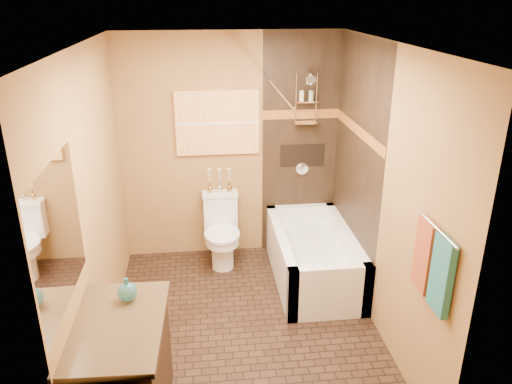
{
  "coord_description": "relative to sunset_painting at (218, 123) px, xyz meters",
  "views": [
    {
      "loc": [
        -0.33,
        -3.77,
        2.85
      ],
      "look_at": [
        0.15,
        0.4,
        1.17
      ],
      "focal_mm": 35.0,
      "sensor_mm": 36.0,
      "label": 1
    }
  ],
  "objects": [
    {
      "name": "towel_teal",
      "position": [
        1.3,
        -2.66,
        -0.37
      ],
      "size": [
        0.05,
        0.22,
        0.52
      ],
      "primitive_type": "cube",
      "color": "#1D6160",
      "rests_on": "towel_bar"
    },
    {
      "name": "ceiling",
      "position": [
        0.14,
        -1.48,
        0.95
      ],
      "size": [
        3.0,
        3.0,
        0.0
      ],
      "primitive_type": "plane",
      "color": "silver",
      "rests_on": "wall_back"
    },
    {
      "name": "teal_bottle",
      "position": [
        -0.74,
        -2.22,
        -0.6
      ],
      "size": [
        0.15,
        0.15,
        0.21
      ],
      "primitive_type": null,
      "rotation": [
        0.0,
        0.0,
        -0.08
      ],
      "color": "#246A6D",
      "rests_on": "vanity"
    },
    {
      "name": "wall_right",
      "position": [
        1.34,
        -1.48,
        -0.3
      ],
      "size": [
        0.02,
        3.0,
        2.5
      ],
      "primitive_type": "cube",
      "color": "olive",
      "rests_on": "floor"
    },
    {
      "name": "sunset_painting",
      "position": [
        0.0,
        0.0,
        0.0
      ],
      "size": [
        0.9,
        0.04,
        0.7
      ],
      "primitive_type": "cube",
      "color": "orange",
      "rests_on": "wall_back"
    },
    {
      "name": "toilet",
      "position": [
        -0.0,
        -0.26,
        -1.15
      ],
      "size": [
        0.4,
        0.59,
        0.78
      ],
      "rotation": [
        0.0,
        0.0,
        0.02
      ],
      "color": "white",
      "rests_on": "floor"
    },
    {
      "name": "wall_front",
      "position": [
        0.14,
        -2.98,
        -0.3
      ],
      "size": [
        2.4,
        0.02,
        2.5
      ],
      "primitive_type": "cube",
      "color": "olive",
      "rests_on": "floor"
    },
    {
      "name": "wall_left",
      "position": [
        -1.06,
        -1.48,
        -0.3
      ],
      "size": [
        0.02,
        3.0,
        2.5
      ],
      "primitive_type": "cube",
      "color": "olive",
      "rests_on": "floor"
    },
    {
      "name": "vanity_mirror",
      "position": [
        -1.05,
        -2.48,
        -0.05
      ],
      "size": [
        0.01,
        1.0,
        0.9
      ],
      "primitive_type": "cube",
      "color": "white",
      "rests_on": "wall_left"
    },
    {
      "name": "bud_vases",
      "position": [
        -0.0,
        -0.09,
        -0.62
      ],
      "size": [
        0.27,
        0.06,
        0.27
      ],
      "color": "gold",
      "rests_on": "toilet"
    },
    {
      "name": "vanity",
      "position": [
        -0.79,
        -2.48,
        -1.12
      ],
      "size": [
        0.63,
        0.99,
        0.86
      ],
      "rotation": [
        0.0,
        0.0,
        -0.04
      ],
      "color": "black",
      "rests_on": "floor"
    },
    {
      "name": "floor",
      "position": [
        0.14,
        -1.48,
        -1.55
      ],
      "size": [
        3.0,
        3.0,
        0.0
      ],
      "primitive_type": "plane",
      "color": "black",
      "rests_on": "ground"
    },
    {
      "name": "shower_fixtures",
      "position": [
        0.94,
        -0.1,
        0.12
      ],
      "size": [
        0.24,
        0.33,
        1.16
      ],
      "color": "silver",
      "rests_on": "floor"
    },
    {
      "name": "wall_back",
      "position": [
        0.14,
        0.02,
        -0.3
      ],
      "size": [
        2.4,
        0.02,
        2.5
      ],
      "primitive_type": "cube",
      "color": "olive",
      "rests_on": "floor"
    },
    {
      "name": "towel_rust",
      "position": [
        1.3,
        -2.4,
        -0.37
      ],
      "size": [
        0.05,
        0.22,
        0.52
      ],
      "primitive_type": "cube",
      "color": "maroon",
      "rests_on": "towel_bar"
    },
    {
      "name": "bathtub",
      "position": [
        0.94,
        -0.73,
        -1.33
      ],
      "size": [
        0.8,
        1.5,
        0.55
      ],
      "color": "white",
      "rests_on": "floor"
    },
    {
      "name": "mosaic_band_back",
      "position": [
        0.91,
        0.0,
        0.07
      ],
      "size": [
        0.85,
        0.01,
        0.1
      ],
      "primitive_type": "cube",
      "color": "brown",
      "rests_on": "alcove_tile_back"
    },
    {
      "name": "towel_bar",
      "position": [
        1.29,
        -2.53,
        -0.1
      ],
      "size": [
        0.02,
        0.55,
        0.02
      ],
      "primitive_type": "cylinder",
      "rotation": [
        1.57,
        0.0,
        0.0
      ],
      "color": "silver",
      "rests_on": "wall_right"
    },
    {
      "name": "alcove_niche",
      "position": [
        0.94,
        0.01,
        -0.4
      ],
      "size": [
        0.5,
        0.01,
        0.25
      ],
      "primitive_type": "cube",
      "color": "black",
      "rests_on": "alcove_tile_back"
    },
    {
      "name": "mosaic_band_right",
      "position": [
        1.32,
        -0.73,
        0.07
      ],
      "size": [
        0.01,
        1.5,
        0.1
      ],
      "primitive_type": "cube",
      "color": "brown",
      "rests_on": "alcove_tile_right"
    },
    {
      "name": "curtain_rod",
      "position": [
        0.54,
        -0.73,
        0.47
      ],
      "size": [
        0.03,
        1.55,
        0.03
      ],
      "primitive_type": "cylinder",
      "rotation": [
        1.57,
        0.0,
        0.0
      ],
      "color": "silver",
      "rests_on": "wall_back"
    },
    {
      "name": "alcove_tile_right",
      "position": [
        1.33,
        -0.73,
        -0.3
      ],
      "size": [
        0.01,
        1.5,
        2.5
      ],
      "primitive_type": "cube",
      "color": "black",
      "rests_on": "wall_right"
    },
    {
      "name": "alcove_tile_back",
      "position": [
        0.91,
        0.01,
        -0.3
      ],
      "size": [
        0.85,
        0.01,
        2.5
      ],
      "primitive_type": "cube",
      "color": "black",
      "rests_on": "wall_back"
    }
  ]
}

